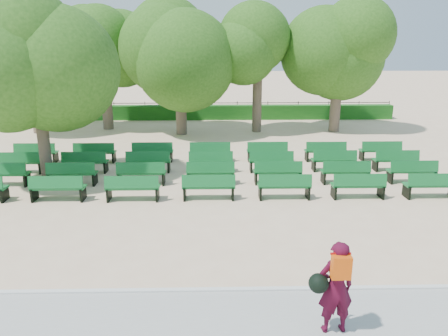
% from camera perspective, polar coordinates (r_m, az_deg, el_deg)
% --- Properties ---
extents(ground, '(120.00, 120.00, 0.00)m').
position_cam_1_polar(ground, '(14.93, -6.99, -3.02)').
color(ground, beige).
extents(paving, '(30.00, 2.20, 0.06)m').
position_cam_1_polar(paving, '(8.36, -12.10, -19.85)').
color(paving, '#A6A6A1').
rests_on(paving, ground).
extents(curb, '(30.00, 0.12, 0.10)m').
position_cam_1_polar(curb, '(9.29, -10.79, -15.59)').
color(curb, silver).
rests_on(curb, ground).
extents(hedge, '(26.00, 0.70, 0.90)m').
position_cam_1_polar(hedge, '(28.41, -4.33, 7.25)').
color(hedge, '#1A5A17').
rests_on(hedge, ground).
extents(fence, '(26.00, 0.10, 1.02)m').
position_cam_1_polar(fence, '(28.88, -4.27, 6.50)').
color(fence, black).
rests_on(fence, ground).
extents(tree_line, '(21.80, 6.80, 7.04)m').
position_cam_1_polar(tree_line, '(24.56, -4.78, 4.74)').
color(tree_line, '#2F621A').
rests_on(tree_line, ground).
extents(bench_array, '(1.71, 0.58, 1.07)m').
position_cam_1_polar(bench_array, '(16.26, -1.90, -0.94)').
color(bench_array, '#116429').
rests_on(bench_array, ground).
extents(tree_among, '(4.67, 4.67, 6.29)m').
position_cam_1_polar(tree_among, '(16.34, -23.53, 12.43)').
color(tree_among, brown).
rests_on(tree_among, ground).
extents(person, '(0.81, 0.51, 1.69)m').
position_cam_1_polar(person, '(7.85, 14.26, -14.73)').
color(person, '#3F091D').
rests_on(person, ground).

